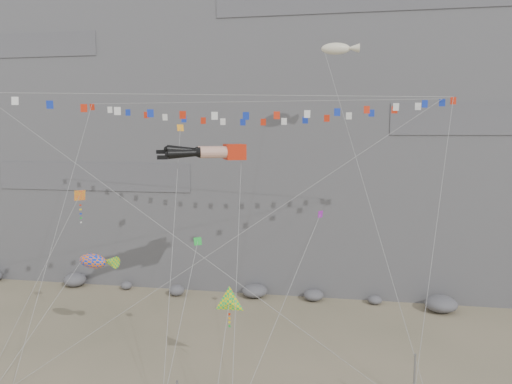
% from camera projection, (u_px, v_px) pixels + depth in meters
% --- Properties ---
extents(ground, '(120.00, 120.00, 0.00)m').
position_uv_depth(ground, '(210.00, 376.00, 34.44)').
color(ground, gray).
rests_on(ground, ground).
extents(cliff, '(80.00, 28.00, 50.00)m').
position_uv_depth(cliff, '(276.00, 66.00, 62.72)').
color(cliff, slate).
rests_on(cliff, ground).
extents(talus_boulders, '(60.00, 3.00, 1.20)m').
position_uv_depth(talus_boulders, '(255.00, 291.00, 50.98)').
color(talus_boulders, slate).
rests_on(talus_boulders, ground).
extents(legs_kite, '(8.54, 14.80, 20.52)m').
position_uv_depth(legs_kite, '(211.00, 152.00, 38.23)').
color(legs_kite, red).
rests_on(legs_kite, ground).
extents(flag_banner_upper, '(29.45, 13.89, 27.01)m').
position_uv_depth(flag_banner_upper, '(253.00, 102.00, 41.01)').
color(flag_banner_upper, red).
rests_on(flag_banner_upper, ground).
extents(flag_banner_lower, '(32.05, 10.58, 23.64)m').
position_uv_depth(flag_banner_lower, '(230.00, 95.00, 35.29)').
color(flag_banner_lower, red).
rests_on(flag_banner_lower, ground).
extents(harlequin_kite, '(5.71, 5.27, 13.77)m').
position_uv_depth(harlequin_kite, '(79.00, 196.00, 36.24)').
color(harlequin_kite, red).
rests_on(harlequin_kite, ground).
extents(fish_windsock, '(5.71, 7.63, 10.34)m').
position_uv_depth(fish_windsock, '(93.00, 261.00, 37.58)').
color(fish_windsock, orange).
rests_on(fish_windsock, ground).
extents(delta_kite, '(2.15, 6.80, 8.71)m').
position_uv_depth(delta_kite, '(229.00, 303.00, 32.22)').
color(delta_kite, yellow).
rests_on(delta_kite, ground).
extents(blimp_windsock, '(8.36, 15.01, 28.35)m').
position_uv_depth(blimp_windsock, '(336.00, 50.00, 41.90)').
color(blimp_windsock, beige).
rests_on(blimp_windsock, ground).
extents(small_kite_a, '(3.82, 14.22, 22.00)m').
position_uv_depth(small_kite_a, '(180.00, 132.00, 40.35)').
color(small_kite_a, orange).
rests_on(small_kite_a, ground).
extents(small_kite_b, '(4.93, 11.05, 15.58)m').
position_uv_depth(small_kite_b, '(319.00, 217.00, 36.25)').
color(small_kite_b, purple).
rests_on(small_kite_b, ground).
extents(small_kite_c, '(1.19, 7.18, 11.43)m').
position_uv_depth(small_kite_c, '(197.00, 243.00, 33.61)').
color(small_kite_c, green).
rests_on(small_kite_c, ground).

